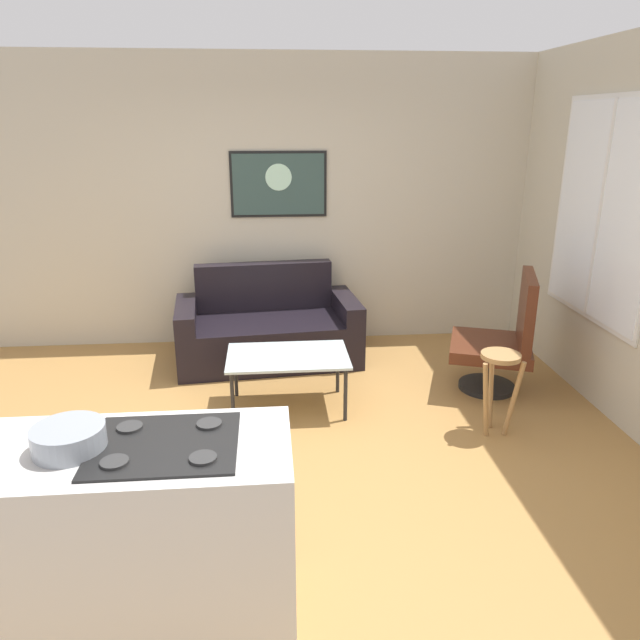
# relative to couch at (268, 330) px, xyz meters

# --- Properties ---
(ground) EXTENTS (6.40, 6.40, 0.04)m
(ground) POSITION_rel_couch_xyz_m (0.02, -1.86, -0.31)
(ground) COLOR #A4763E
(back_wall) EXTENTS (6.40, 0.05, 2.80)m
(back_wall) POSITION_rel_couch_xyz_m (0.02, 0.57, 1.11)
(back_wall) COLOR beige
(back_wall) RESTS_ON ground
(couch) EXTENTS (1.76, 1.00, 0.88)m
(couch) POSITION_rel_couch_xyz_m (0.00, 0.00, 0.00)
(couch) COLOR black
(couch) RESTS_ON ground
(coffee_table) EXTENTS (0.94, 0.60, 0.45)m
(coffee_table) POSITION_rel_couch_xyz_m (0.15, -1.06, 0.13)
(coffee_table) COLOR silver
(coffee_table) RESTS_ON ground
(armchair) EXTENTS (0.84, 0.85, 1.02)m
(armchair) POSITION_rel_couch_xyz_m (1.95, -0.88, 0.18)
(armchair) COLOR black
(armchair) RESTS_ON ground
(bar_stool) EXTENTS (0.33, 0.32, 0.63)m
(bar_stool) POSITION_rel_couch_xyz_m (1.65, -1.59, 0.18)
(bar_stool) COLOR #A77B49
(bar_stool) RESTS_ON ground
(kitchen_counter) EXTENTS (1.63, 0.63, 0.94)m
(kitchen_counter) POSITION_rel_couch_xyz_m (-0.72, -3.17, 0.17)
(kitchen_counter) COLOR silver
(kitchen_counter) RESTS_ON ground
(mixing_bowl) EXTENTS (0.29, 0.29, 0.11)m
(mixing_bowl) POSITION_rel_couch_xyz_m (-0.80, -3.17, 0.68)
(mixing_bowl) COLOR #8C939D
(mixing_bowl) RESTS_ON kitchen_counter
(wall_painting) EXTENTS (0.93, 0.03, 0.63)m
(wall_painting) POSITION_rel_couch_xyz_m (0.14, 0.53, 1.31)
(wall_painting) COLOR black
(window) EXTENTS (0.03, 1.39, 1.72)m
(window) POSITION_rel_couch_xyz_m (2.60, -0.96, 1.23)
(window) COLOR silver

